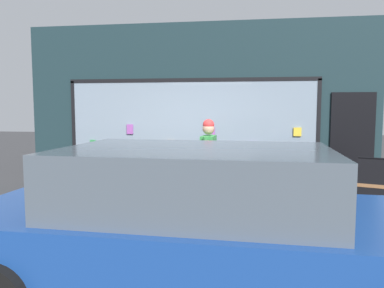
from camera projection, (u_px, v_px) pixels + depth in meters
The scene contains 8 objects.
ground_plane at pixel (178, 213), 6.30m from camera, with size 40.00×40.00×0.00m, color #38383A.
shopfront_facade at pixel (199, 106), 8.48m from camera, with size 7.90×0.29×3.67m.
display_table_left at pixel (110, 161), 7.24m from camera, with size 2.47×0.73×0.94m.
display_table_right at pixel (266, 165), 6.81m from camera, with size 2.47×0.75×0.91m.
person_browsing at pixel (208, 158), 6.36m from camera, with size 0.25×0.64×1.58m.
small_dog at pixel (184, 198), 6.24m from camera, with size 0.30×0.51×0.39m.
sandwich_board_sign at pixel (371, 183), 6.52m from camera, with size 0.68×0.85×0.89m.
parked_car at pixel (196, 220), 3.42m from camera, with size 4.31×2.07×1.41m.
Camera 1 is at (1.13, -6.06, 1.76)m, focal length 35.00 mm.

